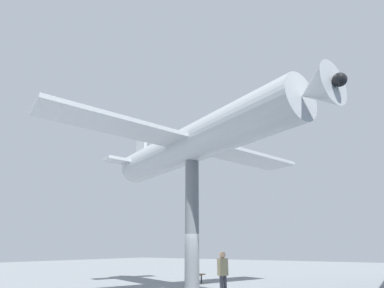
{
  "coord_description": "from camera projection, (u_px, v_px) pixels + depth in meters",
  "views": [
    {
      "loc": [
        11.51,
        7.79,
        1.91
      ],
      "look_at": [
        0.0,
        0.0,
        6.76
      ],
      "focal_mm": 28.0,
      "sensor_mm": 36.0,
      "label": 1
    }
  ],
  "objects": [
    {
      "name": "support_pylon_central",
      "position": [
        192.0,
        224.0,
        13.46
      ],
      "size": [
        0.64,
        0.64,
        5.84
      ],
      "color": "slate",
      "rests_on": "ground_plane"
    },
    {
      "name": "visitor_person",
      "position": [
        223.0,
        271.0,
        12.23
      ],
      "size": [
        0.46,
        0.37,
        1.78
      ],
      "rotation": [
        0.0,
        0.0,
        5.84
      ],
      "color": "#383842",
      "rests_on": "ground_plane"
    },
    {
      "name": "plaza_bench",
      "position": [
        197.0,
        276.0,
        16.89
      ],
      "size": [
        1.6,
        0.58,
        0.5
      ],
      "rotation": [
        0.0,
        0.0,
        0.12
      ],
      "color": "brown",
      "rests_on": "ground_plane"
    },
    {
      "name": "suspended_airplane",
      "position": [
        195.0,
        142.0,
        14.53
      ],
      "size": [
        14.04,
        13.6,
        2.77
      ],
      "rotation": [
        0.0,
        0.0,
        -0.33
      ],
      "color": "#B2B7BC",
      "rests_on": "support_pylon_central"
    }
  ]
}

